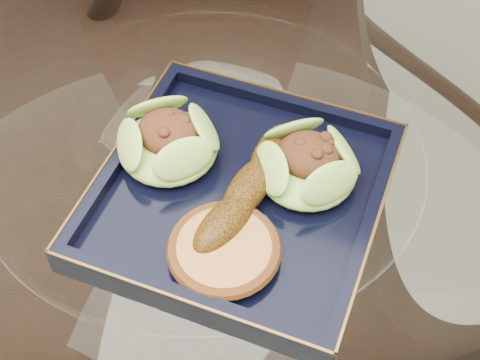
% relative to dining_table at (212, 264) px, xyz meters
% --- Properties ---
extents(dining_table, '(1.13, 1.13, 0.77)m').
position_rel_dining_table_xyz_m(dining_table, '(0.00, 0.00, 0.00)').
color(dining_table, white).
rests_on(dining_table, ground).
extents(dining_chair, '(0.52, 0.52, 1.00)m').
position_rel_dining_table_xyz_m(dining_chair, '(-0.21, 0.28, -0.04)').
color(dining_chair, black).
rests_on(dining_chair, ground).
extents(navy_plate, '(0.29, 0.29, 0.02)m').
position_rel_dining_table_xyz_m(navy_plate, '(0.04, -0.01, 0.17)').
color(navy_plate, black).
rests_on(navy_plate, dining_table).
extents(lettuce_wrap_left, '(0.13, 0.13, 0.04)m').
position_rel_dining_table_xyz_m(lettuce_wrap_left, '(-0.04, 0.00, 0.20)').
color(lettuce_wrap_left, olive).
rests_on(lettuce_wrap_left, navy_plate).
extents(lettuce_wrap_right, '(0.13, 0.13, 0.04)m').
position_rel_dining_table_xyz_m(lettuce_wrap_right, '(0.09, 0.03, 0.20)').
color(lettuce_wrap_right, '#5B942A').
rests_on(lettuce_wrap_right, navy_plate).
extents(roasted_plantain, '(0.05, 0.17, 0.03)m').
position_rel_dining_table_xyz_m(roasted_plantain, '(0.05, -0.01, 0.20)').
color(roasted_plantain, '#583509').
rests_on(roasted_plantain, navy_plate).
extents(crumb_patty, '(0.11, 0.11, 0.02)m').
position_rel_dining_table_xyz_m(crumb_patty, '(0.06, -0.08, 0.19)').
color(crumb_patty, '#BF7D3F').
rests_on(crumb_patty, navy_plate).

